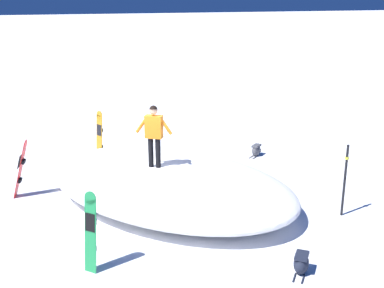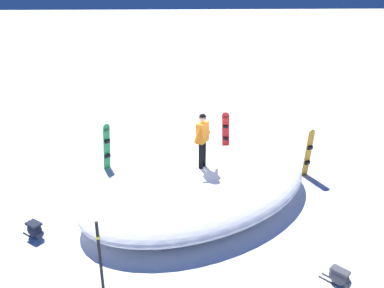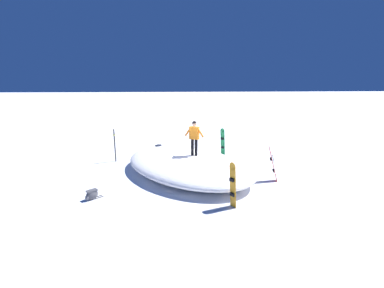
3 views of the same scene
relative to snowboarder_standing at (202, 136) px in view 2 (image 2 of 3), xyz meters
name	(u,v)px [view 2 (image 2 of 3)]	position (x,y,z in m)	size (l,w,h in m)	color
ground	(201,191)	(0.02, -0.22, -1.95)	(240.00, 240.00, 0.00)	white
snow_mound	(200,186)	(0.09, 0.34, -1.48)	(7.53, 4.83, 0.94)	white
snowboarder_standing	(202,136)	(0.00, 0.00, 0.00)	(0.60, 0.91, 1.69)	black
snowboard_primary_upright	(309,152)	(-3.69, -0.98, -1.06)	(0.32, 0.26, 1.71)	orange
snowboard_secondary_upright	(226,130)	(-1.28, -3.44, -1.09)	(0.40, 0.54, 1.65)	red
snowboard_tertiary_upright	(107,146)	(3.12, -2.08, -1.06)	(0.32, 0.32, 1.71)	#1E8C47
backpack_near	(340,277)	(-2.54, 4.23, -1.74)	(0.58, 0.64, 0.40)	#4C4C51
backpack_far	(35,230)	(4.51, 1.92, -1.73)	(0.67, 0.60, 0.43)	#1E2333
trail_marker_pole	(100,261)	(2.46, 4.27, -0.96)	(0.10, 0.10, 1.87)	black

